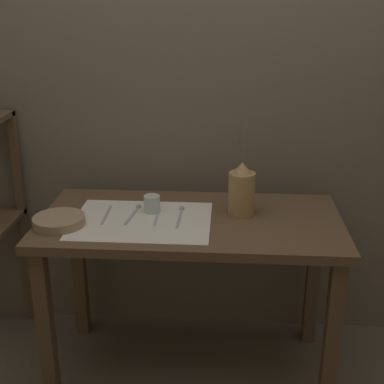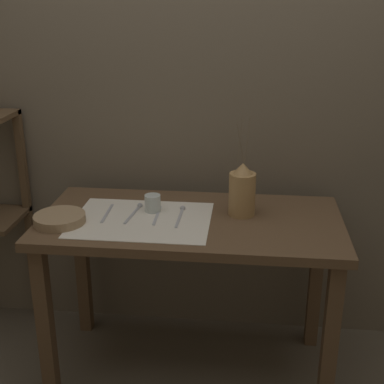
% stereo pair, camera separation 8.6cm
% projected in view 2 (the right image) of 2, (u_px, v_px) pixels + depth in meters
% --- Properties ---
extents(ground_plane, '(12.00, 12.00, 0.00)m').
position_uv_depth(ground_plane, '(191.00, 367.00, 2.58)').
color(ground_plane, brown).
extents(stone_wall_back, '(7.00, 0.06, 2.40)m').
position_uv_depth(stone_wall_back, '(201.00, 103.00, 2.57)').
color(stone_wall_back, '#6B5E4C').
rests_on(stone_wall_back, ground_plane).
extents(wooden_table, '(1.30, 0.65, 0.79)m').
position_uv_depth(wooden_table, '(191.00, 242.00, 2.35)').
color(wooden_table, brown).
rests_on(wooden_table, ground_plane).
extents(linen_cloth, '(0.59, 0.44, 0.00)m').
position_uv_depth(linen_cloth, '(142.00, 220.00, 2.29)').
color(linen_cloth, silver).
rests_on(linen_cloth, wooden_table).
extents(pitcher_with_flowers, '(0.12, 0.12, 0.44)m').
position_uv_depth(pitcher_with_flowers, '(242.00, 191.00, 2.30)').
color(pitcher_with_flowers, '#A87F4C').
rests_on(pitcher_with_flowers, wooden_table).
extents(wooden_bowl, '(0.22, 0.22, 0.04)m').
position_uv_depth(wooden_bowl, '(60.00, 219.00, 2.25)').
color(wooden_bowl, '#9E7F5B').
rests_on(wooden_bowl, wooden_table).
extents(glass_tumbler_near, '(0.07, 0.07, 0.08)m').
position_uv_depth(glass_tumbler_near, '(153.00, 203.00, 2.36)').
color(glass_tumbler_near, silver).
rests_on(glass_tumbler_near, wooden_table).
extents(knife_center, '(0.02, 0.21, 0.00)m').
position_uv_depth(knife_center, '(107.00, 214.00, 2.34)').
color(knife_center, '#A8A8AD').
rests_on(knife_center, wooden_table).
extents(spoon_inner, '(0.04, 0.22, 0.02)m').
position_uv_depth(spoon_inner, '(137.00, 209.00, 2.38)').
color(spoon_inner, '#A8A8AD').
rests_on(spoon_inner, wooden_table).
extents(fork_outer, '(0.02, 0.21, 0.00)m').
position_uv_depth(fork_outer, '(157.00, 215.00, 2.32)').
color(fork_outer, '#A8A8AD').
rests_on(fork_outer, wooden_table).
extents(spoon_outer, '(0.02, 0.22, 0.02)m').
position_uv_depth(spoon_outer, '(181.00, 212.00, 2.35)').
color(spoon_outer, '#A8A8AD').
rests_on(spoon_outer, wooden_table).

